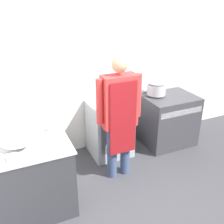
% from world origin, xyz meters
% --- Properties ---
extents(ground_plane, '(14.00, 14.00, 0.00)m').
position_xyz_m(ground_plane, '(0.00, 0.00, 0.00)').
color(ground_plane, '#38383D').
extents(wall_back, '(8.00, 0.05, 2.70)m').
position_xyz_m(wall_back, '(0.00, 1.76, 1.35)').
color(wall_back, white).
rests_on(wall_back, ground_plane).
extents(prep_counter, '(1.04, 0.62, 0.91)m').
position_xyz_m(prep_counter, '(-1.19, 0.58, 0.45)').
color(prep_counter, '#2D2D33').
rests_on(prep_counter, ground_plane).
extents(stove, '(0.87, 0.71, 0.90)m').
position_xyz_m(stove, '(1.28, 1.32, 0.44)').
color(stove, '#38383D').
rests_on(stove, ground_plane).
extents(fridge_unit, '(0.63, 0.59, 0.90)m').
position_xyz_m(fridge_unit, '(0.21, 1.41, 0.45)').
color(fridge_unit, '#A8ADB2').
rests_on(fridge_unit, ground_plane).
extents(person_cook, '(0.65, 0.24, 1.76)m').
position_xyz_m(person_cook, '(0.09, 0.82, 1.01)').
color(person_cook, '#38476B').
rests_on(person_cook, ground_plane).
extents(mixing_bowl, '(0.32, 0.32, 0.08)m').
position_xyz_m(mixing_bowl, '(-1.24, 0.63, 0.95)').
color(mixing_bowl, '#B2B5BC').
rests_on(mixing_bowl, prep_counter).
extents(plastic_tub, '(0.11, 0.11, 0.06)m').
position_xyz_m(plastic_tub, '(-1.31, 0.41, 0.93)').
color(plastic_tub, silver).
rests_on(plastic_tub, prep_counter).
extents(stock_pot, '(0.32, 0.32, 0.24)m').
position_xyz_m(stock_pot, '(1.08, 1.45, 1.02)').
color(stock_pot, '#B2B5BC').
rests_on(stock_pot, stove).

